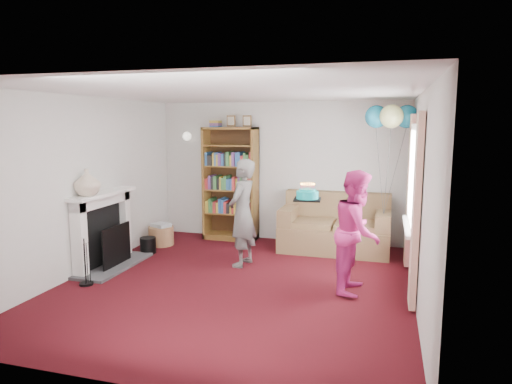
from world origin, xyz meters
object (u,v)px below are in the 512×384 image
(bookcase, at_px, (231,185))
(birthday_cake, at_px, (307,195))
(person_magenta, at_px, (357,231))
(person_striped, at_px, (243,213))
(sofa, at_px, (335,229))

(bookcase, bearing_deg, birthday_cake, -47.68)
(person_magenta, bearing_deg, person_striped, 76.24)
(bookcase, distance_m, birthday_cake, 2.58)
(person_striped, height_order, birthday_cake, person_striped)
(bookcase, relative_size, person_striped, 1.41)
(bookcase, distance_m, person_magenta, 3.21)
(birthday_cake, bearing_deg, person_striped, 158.19)
(bookcase, bearing_deg, person_striped, -64.97)
(person_striped, distance_m, birthday_cake, 1.18)
(person_magenta, bearing_deg, bookcase, 54.87)
(person_striped, xyz_separation_m, birthday_cake, (1.04, -0.42, 0.38))
(person_striped, height_order, person_magenta, person_striped)
(bookcase, bearing_deg, sofa, -6.78)
(bookcase, distance_m, person_striped, 1.65)
(person_striped, bearing_deg, sofa, 143.40)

